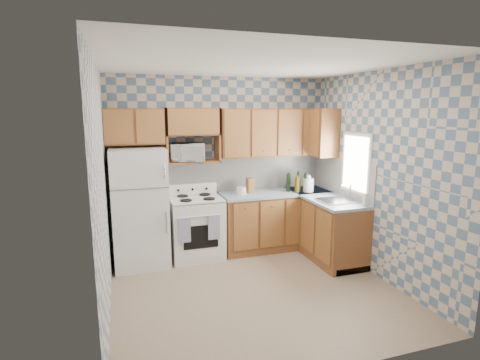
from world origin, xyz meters
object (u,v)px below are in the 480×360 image
object	(u,v)px
refrigerator	(140,208)
stove_body	(196,228)
microwave	(188,152)
electric_kettle	(308,185)

from	to	relation	value
refrigerator	stove_body	distance (m)	0.89
microwave	electric_kettle	bearing A→B (deg)	3.19
refrigerator	electric_kettle	bearing A→B (deg)	-2.35
electric_kettle	stove_body	bearing A→B (deg)	175.80
stove_body	electric_kettle	bearing A→B (deg)	-4.20
stove_body	electric_kettle	world-z (taller)	electric_kettle
microwave	refrigerator	bearing A→B (deg)	-156.06
refrigerator	microwave	world-z (taller)	microwave
microwave	electric_kettle	world-z (taller)	microwave
microwave	stove_body	bearing A→B (deg)	-51.51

